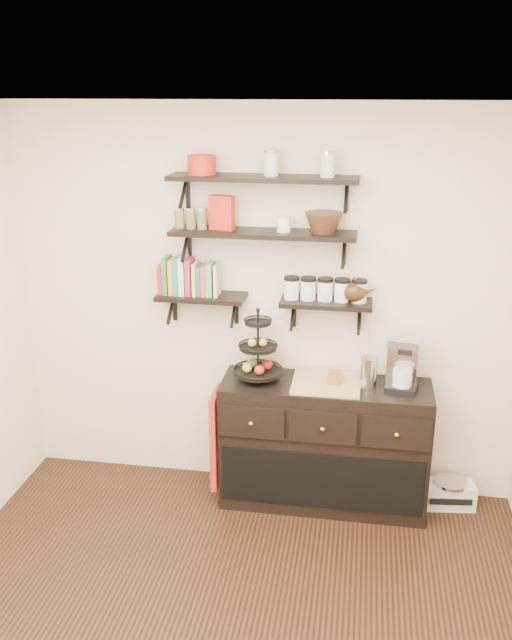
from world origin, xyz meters
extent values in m
cube|color=white|center=(0.00, 0.00, 2.70)|extent=(3.50, 3.50, 0.02)
cube|color=#EFE0CA|center=(0.00, 1.75, 1.35)|extent=(3.50, 0.02, 2.70)
cube|color=black|center=(0.00, 1.61, 2.23)|extent=(1.20, 0.27, 0.03)
cube|color=black|center=(-0.52, 1.74, 2.12)|extent=(0.02, 0.03, 0.20)
cube|color=black|center=(0.52, 1.74, 2.12)|extent=(0.02, 0.03, 0.20)
cube|color=black|center=(0.00, 1.61, 1.89)|extent=(1.20, 0.27, 0.03)
cube|color=black|center=(-0.52, 1.74, 1.77)|extent=(0.02, 0.03, 0.20)
cube|color=black|center=(0.52, 1.74, 1.77)|extent=(0.02, 0.03, 0.20)
cube|color=black|center=(-0.42, 1.62, 1.44)|extent=(0.60, 0.25, 0.03)
cube|color=black|center=(-0.64, 1.74, 1.32)|extent=(0.02, 0.03, 0.20)
cube|color=black|center=(-0.20, 1.74, 1.32)|extent=(0.03, 0.03, 0.20)
cube|color=black|center=(0.42, 1.62, 1.44)|extent=(0.60, 0.25, 0.03)
cube|color=black|center=(0.20, 1.74, 1.32)|extent=(0.03, 0.03, 0.20)
cube|color=black|center=(0.64, 1.74, 1.32)|extent=(0.02, 0.03, 0.20)
cube|color=#B11A29|center=(-0.68, 1.63, 1.55)|extent=(0.02, 0.15, 0.20)
cube|color=#27733B|center=(-0.65, 1.63, 1.57)|extent=(0.03, 0.15, 0.24)
cube|color=orange|center=(-0.61, 1.63, 1.55)|extent=(0.04, 0.15, 0.21)
cube|color=#147D7E|center=(-0.57, 1.63, 1.57)|extent=(0.03, 0.15, 0.25)
cube|color=beige|center=(-0.54, 1.63, 1.56)|extent=(0.03, 0.15, 0.22)
cube|color=#A02054|center=(-0.50, 1.63, 1.58)|extent=(0.04, 0.15, 0.26)
cube|color=#CBD932|center=(-0.46, 1.63, 1.56)|extent=(0.03, 0.15, 0.23)
cube|color=navy|center=(-0.42, 1.63, 1.55)|extent=(0.03, 0.15, 0.20)
cube|color=#B84434|center=(-0.38, 1.63, 1.57)|extent=(0.04, 0.15, 0.24)
cube|color=#51AE58|center=(-0.34, 1.63, 1.55)|extent=(0.03, 0.15, 0.21)
cube|color=beige|center=(-0.31, 1.63, 1.57)|extent=(0.03, 0.15, 0.25)
cylinder|color=silver|center=(0.19, 1.63, 1.51)|extent=(0.10, 0.10, 0.13)
cylinder|color=silver|center=(0.30, 1.63, 1.51)|extent=(0.10, 0.10, 0.13)
cylinder|color=silver|center=(0.41, 1.63, 1.51)|extent=(0.10, 0.10, 0.13)
cylinder|color=silver|center=(0.52, 1.63, 1.51)|extent=(0.10, 0.10, 0.13)
cylinder|color=silver|center=(0.63, 1.63, 1.51)|extent=(0.10, 0.10, 0.13)
cube|color=black|center=(0.45, 1.51, 0.45)|extent=(1.40, 0.45, 0.90)
cube|color=tan|center=(0.45, 1.51, 0.91)|extent=(0.45, 0.41, 0.02)
sphere|color=gold|center=(-0.02, 1.26, 0.70)|extent=(0.04, 0.04, 0.04)
sphere|color=gold|center=(0.45, 1.26, 0.70)|extent=(0.04, 0.04, 0.04)
sphere|color=gold|center=(0.91, 1.26, 0.70)|extent=(0.04, 0.04, 0.04)
cylinder|color=black|center=(-0.02, 1.51, 1.14)|extent=(0.02, 0.02, 0.49)
cylinder|color=black|center=(-0.02, 1.51, 0.96)|extent=(0.33, 0.33, 0.01)
cylinder|color=black|center=(-0.02, 1.51, 1.13)|extent=(0.25, 0.25, 0.02)
cylinder|color=black|center=(-0.02, 1.51, 1.31)|extent=(0.18, 0.18, 0.02)
sphere|color=#B21914|center=(0.04, 1.55, 1.00)|extent=(0.07, 0.07, 0.07)
sphere|color=gold|center=(-0.05, 1.51, 1.17)|extent=(0.06, 0.06, 0.06)
cube|color=brown|center=(0.50, 1.51, 0.96)|extent=(0.08, 0.08, 0.08)
cube|color=black|center=(0.94, 1.51, 0.92)|extent=(0.23, 0.21, 0.04)
cube|color=silver|center=(0.94, 1.58, 1.07)|extent=(0.21, 0.10, 0.30)
cube|color=silver|center=(0.94, 1.51, 1.23)|extent=(0.23, 0.21, 0.06)
cylinder|color=silver|center=(0.94, 1.50, 0.99)|extent=(0.15, 0.15, 0.12)
cylinder|color=silver|center=(0.72, 1.49, 1.01)|extent=(0.11, 0.11, 0.22)
cube|color=#B72B13|center=(-0.28, 1.41, 0.49)|extent=(0.04, 0.30, 0.69)
cube|color=silver|center=(1.33, 1.59, 0.09)|extent=(0.35, 0.21, 0.18)
cylinder|color=silver|center=(1.33, 1.59, 0.19)|extent=(0.25, 0.25, 0.02)
cube|color=black|center=(1.33, 1.50, 0.09)|extent=(0.29, 0.04, 0.04)
cube|color=red|center=(-0.27, 1.61, 2.01)|extent=(0.17, 0.10, 0.22)
cylinder|color=white|center=(0.14, 1.61, 1.95)|extent=(0.09, 0.09, 0.10)
cylinder|color=red|center=(-0.39, 1.61, 2.31)|extent=(0.18, 0.18, 0.12)
camera|label=1|loc=(0.65, -2.62, 2.78)|focal=38.00mm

